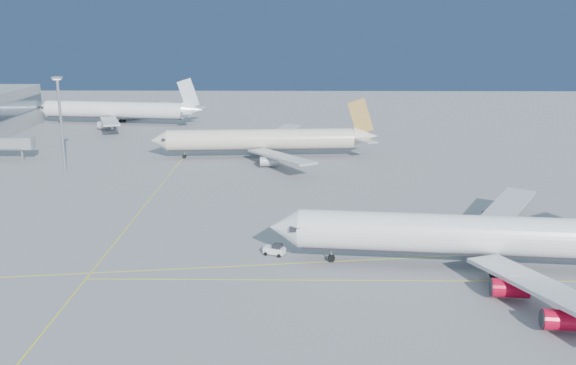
{
  "coord_description": "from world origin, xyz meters",
  "views": [
    {
      "loc": [
        -6.4,
        -108.66,
        40.74
      ],
      "look_at": [
        -8.16,
        20.64,
        7.0
      ],
      "focal_mm": 40.0,
      "sensor_mm": 36.0,
      "label": 1
    }
  ],
  "objects_px": {
    "airliner_etihad": "(266,140)",
    "airliner_third": "(118,110)",
    "pushback_tug": "(275,250)",
    "airliner_virgin": "(499,237)",
    "light_mast": "(61,117)"
  },
  "relations": [
    {
      "from": "airliner_etihad",
      "to": "light_mast",
      "type": "xyz_separation_m",
      "value": [
        -52.37,
        -20.95,
        9.77
      ]
    },
    {
      "from": "airliner_virgin",
      "to": "light_mast",
      "type": "distance_m",
      "value": 115.22
    },
    {
      "from": "airliner_virgin",
      "to": "airliner_etihad",
      "type": "bearing_deg",
      "value": 122.05
    },
    {
      "from": "airliner_etihad",
      "to": "pushback_tug",
      "type": "relative_size",
      "value": 16.44
    },
    {
      "from": "airliner_etihad",
      "to": "pushback_tug",
      "type": "distance_m",
      "value": 80.26
    },
    {
      "from": "airliner_virgin",
      "to": "light_mast",
      "type": "xyz_separation_m",
      "value": [
        -94.7,
        64.93,
        9.47
      ]
    },
    {
      "from": "light_mast",
      "to": "airliner_virgin",
      "type": "bearing_deg",
      "value": -34.44
    },
    {
      "from": "airliner_etihad",
      "to": "light_mast",
      "type": "height_order",
      "value": "light_mast"
    },
    {
      "from": "airliner_virgin",
      "to": "light_mast",
      "type": "relative_size",
      "value": 2.96
    },
    {
      "from": "pushback_tug",
      "to": "airliner_etihad",
      "type": "bearing_deg",
      "value": 115.31
    },
    {
      "from": "airliner_third",
      "to": "airliner_virgin",
      "type": "bearing_deg",
      "value": -47.72
    },
    {
      "from": "pushback_tug",
      "to": "airliner_third",
      "type": "bearing_deg",
      "value": 136.52
    },
    {
      "from": "airliner_virgin",
      "to": "airliner_third",
      "type": "distance_m",
      "value": 177.21
    },
    {
      "from": "airliner_etihad",
      "to": "airliner_third",
      "type": "distance_m",
      "value": 83.92
    },
    {
      "from": "airliner_etihad",
      "to": "airliner_third",
      "type": "bearing_deg",
      "value": 131.06
    }
  ]
}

